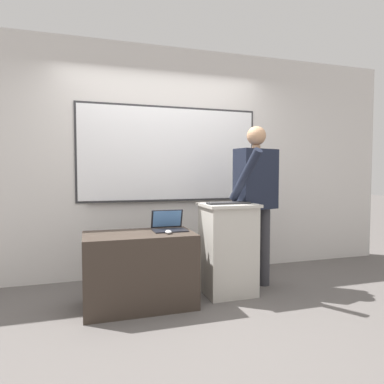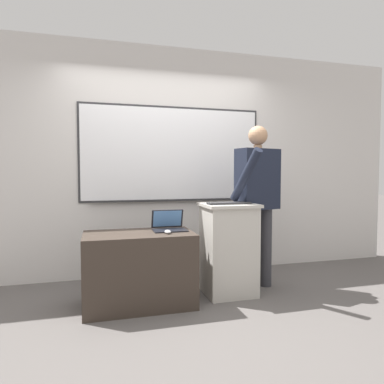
{
  "view_description": "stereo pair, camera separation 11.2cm",
  "coord_description": "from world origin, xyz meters",
  "views": [
    {
      "loc": [
        -0.9,
        -2.77,
        1.25
      ],
      "look_at": [
        0.08,
        0.41,
        1.07
      ],
      "focal_mm": 32.0,
      "sensor_mm": 36.0,
      "label": 1
    },
    {
      "loc": [
        -0.79,
        -2.8,
        1.25
      ],
      "look_at": [
        0.08,
        0.41,
        1.07
      ],
      "focal_mm": 32.0,
      "sensor_mm": 36.0,
      "label": 2
    }
  ],
  "objects": [
    {
      "name": "back_wall",
      "position": [
        0.0,
        1.4,
        1.4
      ],
      "size": [
        6.4,
        0.17,
        2.78
      ],
      "color": "silver",
      "rests_on": "ground_plane"
    },
    {
      "name": "laptop",
      "position": [
        -0.14,
        0.5,
        0.75
      ],
      "size": [
        0.32,
        0.28,
        0.2
      ],
      "color": "black",
      "rests_on": "side_desk"
    },
    {
      "name": "lectern_podium",
      "position": [
        0.49,
        0.48,
        0.47
      ],
      "size": [
        0.54,
        0.5,
        0.94
      ],
      "color": "#BCB7AD",
      "rests_on": "ground_plane"
    },
    {
      "name": "person_presenter",
      "position": [
        0.85,
        0.56,
        1.03
      ],
      "size": [
        0.64,
        0.64,
        1.75
      ],
      "rotation": [
        0.0,
        0.0,
        0.25
      ],
      "color": "#333338",
      "rests_on": "ground_plane"
    },
    {
      "name": "wireless_keyboard",
      "position": [
        0.47,
        0.41,
        0.95
      ],
      "size": [
        0.44,
        0.12,
        0.02
      ],
      "color": "#2D2D30",
      "rests_on": "lectern_podium"
    },
    {
      "name": "ground_plane",
      "position": [
        0.0,
        0.0,
        0.0
      ],
      "size": [
        30.0,
        30.0,
        0.0
      ],
      "primitive_type": "plane",
      "color": "#5B5654"
    },
    {
      "name": "computer_mouse_by_laptop",
      "position": [
        -0.19,
        0.29,
        0.71
      ],
      "size": [
        0.06,
        0.1,
        0.03
      ],
      "color": "#BCBCC1",
      "rests_on": "side_desk"
    },
    {
      "name": "side_desk",
      "position": [
        -0.44,
        0.4,
        0.35
      ],
      "size": [
        1.02,
        0.57,
        0.69
      ],
      "color": "#382D26",
      "rests_on": "ground_plane"
    }
  ]
}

